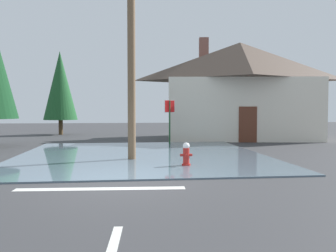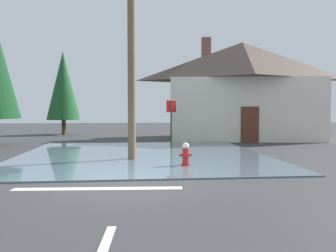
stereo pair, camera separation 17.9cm
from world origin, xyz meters
TOP-DOWN VIEW (x-y plane):
  - ground_plane at (0.00, 0.00)m, footprint 80.00×80.00m
  - flood_puddle at (0.71, 4.79)m, footprint 9.60×10.14m
  - lane_stop_bar at (-0.46, -1.07)m, footprint 3.91×0.53m
  - fire_hydrant at (2.03, 1.84)m, footprint 0.39×0.33m
  - utility_pole at (0.32, 3.50)m, footprint 1.60×0.28m
  - stop_sign_far at (2.35, 8.86)m, footprint 0.57×0.33m
  - house at (7.22, 12.38)m, footprint 10.24×7.05m
  - pine_tree_tall_left at (-4.66, 17.29)m, footprint 2.43×2.43m

SIDE VIEW (x-z plane):
  - ground_plane at x=0.00m, z-range -0.10..0.00m
  - lane_stop_bar at x=-0.46m, z-range 0.00..0.01m
  - flood_puddle at x=0.71m, z-range 0.00..0.05m
  - fire_hydrant at x=2.03m, z-range -0.01..0.77m
  - stop_sign_far at x=2.35m, z-range 0.47..2.79m
  - house at x=7.22m, z-range -0.12..6.39m
  - pine_tree_tall_left at x=-4.66m, z-range 0.54..6.60m
  - utility_pole at x=0.32m, z-range 0.18..10.12m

